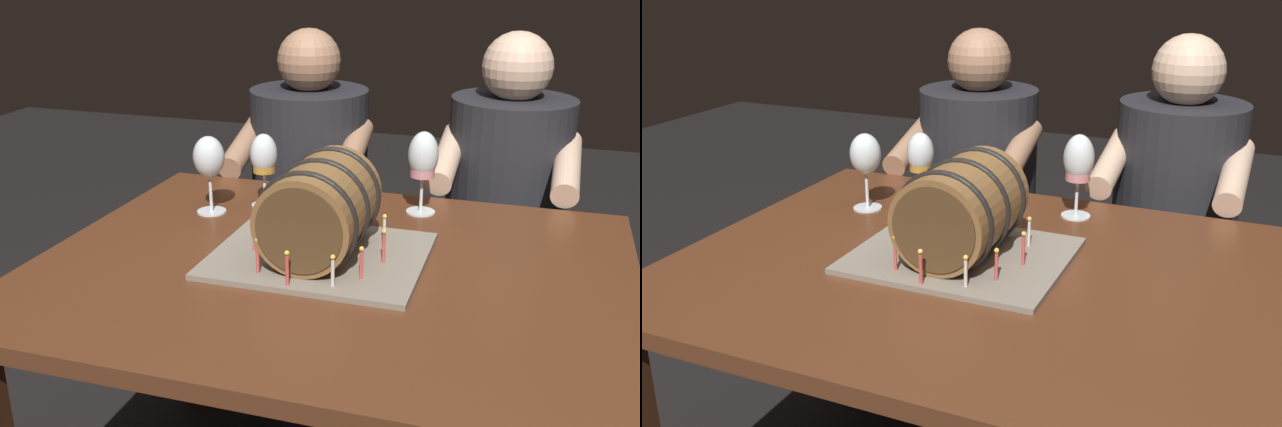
{
  "view_description": "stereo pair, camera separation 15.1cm",
  "coord_description": "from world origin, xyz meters",
  "views": [
    {
      "loc": [
        0.39,
        -1.33,
        1.35
      ],
      "look_at": [
        -0.03,
        0.02,
        0.83
      ],
      "focal_mm": 41.03,
      "sensor_mm": 36.0,
      "label": 1
    },
    {
      "loc": [
        0.53,
        -1.28,
        1.35
      ],
      "look_at": [
        -0.03,
        0.02,
        0.83
      ],
      "focal_mm": 41.03,
      "sensor_mm": 36.0,
      "label": 2
    }
  ],
  "objects": [
    {
      "name": "wine_glass_amber",
      "position": [
        -0.26,
        0.29,
        0.85
      ],
      "size": [
        0.07,
        0.07,
        0.19
      ],
      "color": "white",
      "rests_on": "dining_table"
    },
    {
      "name": "wine_glass_empty",
      "position": [
        -0.37,
        0.21,
        0.86
      ],
      "size": [
        0.08,
        0.08,
        0.19
      ],
      "color": "white",
      "rests_on": "dining_table"
    },
    {
      "name": "dining_table",
      "position": [
        0.0,
        0.0,
        0.62
      ],
      "size": [
        1.22,
        0.97,
        0.73
      ],
      "color": "#562D19",
      "rests_on": "ground"
    },
    {
      "name": "wine_glass_rose",
      "position": [
        0.12,
        0.36,
        0.86
      ],
      "size": [
        0.07,
        0.07,
        0.2
      ],
      "color": "white",
      "rests_on": "dining_table"
    },
    {
      "name": "barrel_cake",
      "position": [
        -0.03,
        0.02,
        0.83
      ],
      "size": [
        0.44,
        0.37,
        0.22
      ],
      "color": "gray",
      "rests_on": "dining_table"
    },
    {
      "name": "person_seated_right",
      "position": [
        0.3,
        0.77,
        0.53
      ],
      "size": [
        0.39,
        0.47,
        1.13
      ],
      "color": "black",
      "rests_on": "ground"
    },
    {
      "name": "person_seated_left",
      "position": [
        -0.3,
        0.77,
        0.53
      ],
      "size": [
        0.42,
        0.5,
        1.12
      ],
      "color": "black",
      "rests_on": "ground"
    }
  ]
}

